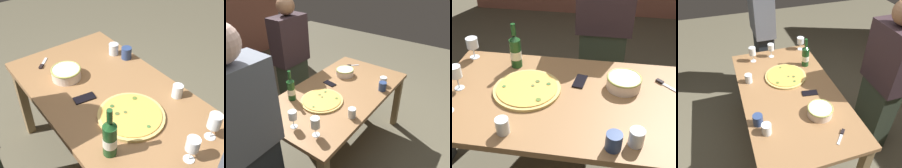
% 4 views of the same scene
% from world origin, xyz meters
% --- Properties ---
extents(dining_table, '(1.60, 0.90, 0.75)m').
position_xyz_m(dining_table, '(0.00, 0.00, 0.66)').
color(dining_table, olive).
rests_on(dining_table, ground).
extents(pizza, '(0.42, 0.42, 0.03)m').
position_xyz_m(pizza, '(-0.23, 0.03, 0.76)').
color(pizza, tan).
rests_on(pizza, dining_table).
extents(serving_bowl, '(0.22, 0.22, 0.08)m').
position_xyz_m(serving_bowl, '(0.35, 0.15, 0.79)').
color(serving_bowl, silver).
rests_on(serving_bowl, dining_table).
extents(wine_bottle, '(0.08, 0.08, 0.32)m').
position_xyz_m(wine_bottle, '(-0.38, 0.29, 0.87)').
color(wine_bottle, '#19461E').
rests_on(wine_bottle, dining_table).
extents(wine_glass_near_pizza, '(0.08, 0.08, 0.15)m').
position_xyz_m(wine_glass_near_pizza, '(-0.71, 0.36, 0.86)').
color(wine_glass_near_pizza, white).
rests_on(wine_glass_near_pizza, dining_table).
extents(wine_glass_far_left, '(0.07, 0.07, 0.16)m').
position_xyz_m(wine_glass_far_left, '(-0.66, -0.01, 0.86)').
color(wine_glass_far_left, white).
rests_on(wine_glass_far_left, dining_table).
extents(cup_amber, '(0.08, 0.08, 0.09)m').
position_xyz_m(cup_amber, '(0.30, -0.36, 0.80)').
color(cup_amber, navy).
rests_on(cup_amber, dining_table).
extents(cup_ceramic, '(0.08, 0.08, 0.09)m').
position_xyz_m(cup_ceramic, '(0.41, -0.32, 0.80)').
color(cup_ceramic, white).
rests_on(cup_ceramic, dining_table).
extents(cup_spare, '(0.07, 0.07, 0.09)m').
position_xyz_m(cup_spare, '(-0.27, -0.34, 0.79)').
color(cup_spare, white).
rests_on(cup_spare, dining_table).
extents(cell_phone, '(0.09, 0.15, 0.01)m').
position_xyz_m(cell_phone, '(0.08, 0.17, 0.76)').
color(cell_phone, black).
rests_on(cell_phone, dining_table).
extents(pizza_knife, '(0.13, 0.12, 0.02)m').
position_xyz_m(pizza_knife, '(0.61, 0.22, 0.76)').
color(pizza_knife, silver).
rests_on(pizza_knife, dining_table).
extents(person_guest_left, '(0.45, 0.24, 1.59)m').
position_xyz_m(person_guest_left, '(0.20, 0.88, 0.80)').
color(person_guest_left, '#2C3427').
rests_on(person_guest_left, ground).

